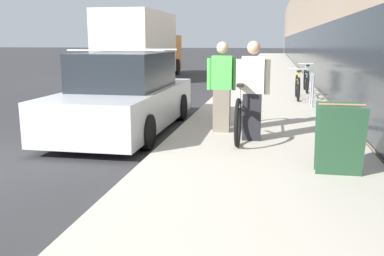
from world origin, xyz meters
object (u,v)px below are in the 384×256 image
person_rider (253,91)px  cruiser_bike_middle (306,80)px  bike_rack_hoop (312,86)px  moving_truck (142,46)px  person_bystander (222,87)px  tandem_bicycle (242,113)px  parked_sedan_curbside (126,96)px  cruiser_bike_nearest (298,87)px  sandwich_board_sign (339,139)px

person_rider → cruiser_bike_middle: bearing=79.2°
bike_rack_hoop → moving_truck: size_ratio=0.11×
person_rider → person_bystander: (-0.58, 0.58, -0.01)m
cruiser_bike_middle → moving_truck: size_ratio=0.24×
bike_rack_hoop → tandem_bicycle: bearing=-111.2°
tandem_bicycle → parked_sedan_curbside: 2.45m
person_bystander → bike_rack_hoop: (1.93, 3.68, -0.32)m
cruiser_bike_nearest → cruiser_bike_middle: cruiser_bike_middle is taller
cruiser_bike_middle → moving_truck: bearing=144.1°
tandem_bicycle → moving_truck: bearing=114.5°
sandwich_board_sign → cruiser_bike_middle: bearing=88.4°
sandwich_board_sign → parked_sedan_curbside: bearing=145.1°
bike_rack_hoop → person_rider: bearing=-107.5°
person_bystander → cruiser_bike_nearest: (1.63, 4.92, -0.46)m
bike_rack_hoop → cruiser_bike_middle: 3.29m
tandem_bicycle → cruiser_bike_nearest: (1.24, 5.20, -0.05)m
person_rider → cruiser_bike_middle: (1.43, 7.55, -0.45)m
cruiser_bike_nearest → parked_sedan_curbside: (-3.61, -4.60, 0.21)m
person_rider → cruiser_bike_middle: size_ratio=0.93×
cruiser_bike_middle → sandwich_board_sign: size_ratio=1.99×
bike_rack_hoop → sandwich_board_sign: sandwich_board_sign is taller
parked_sedan_curbside → moving_truck: (-3.36, 11.98, 0.86)m
person_bystander → parked_sedan_curbside: bearing=170.8°
bike_rack_hoop → sandwich_board_sign: (-0.16, -5.97, -0.06)m
person_bystander → moving_truck: size_ratio=0.22×
cruiser_bike_middle → parked_sedan_curbside: (-3.99, -6.65, 0.19)m
cruiser_bike_nearest → bike_rack_hoop: bearing=-76.7°
cruiser_bike_nearest → person_rider: bearing=-100.8°
person_rider → sandwich_board_sign: size_ratio=1.85×
bike_rack_hoop → parked_sedan_curbside: bearing=-139.3°
cruiser_bike_nearest → parked_sedan_curbside: bearing=-128.1°
tandem_bicycle → cruiser_bike_middle: (1.62, 7.24, -0.03)m
sandwich_board_sign → moving_truck: (-7.10, 14.59, 0.98)m
person_bystander → person_rider: bearing=-45.0°
parked_sedan_curbside → tandem_bicycle: bearing=-14.2°
cruiser_bike_middle → moving_truck: (-7.36, 5.33, 1.05)m
cruiser_bike_nearest → person_bystander: bearing=-108.3°
cruiser_bike_middle → moving_truck: 9.15m
tandem_bicycle → cruiser_bike_middle: bearing=77.4°
person_bystander → moving_truck: moving_truck is taller
sandwich_board_sign → person_rider: bearing=124.6°
tandem_bicycle → person_bystander: bearing=144.6°
person_rider → cruiser_bike_middle: person_rider is taller
tandem_bicycle → sandwich_board_sign: (1.37, -2.01, 0.04)m
tandem_bicycle → moving_truck: 13.86m
bike_rack_hoop → cruiser_bike_nearest: (-0.29, 1.25, -0.15)m
moving_truck → bike_rack_hoop: bearing=-49.9°
bike_rack_hoop → person_bystander: bearing=-117.6°
tandem_bicycle → person_rider: size_ratio=1.51×
person_bystander → parked_sedan_curbside: (-1.98, 0.32, -0.26)m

